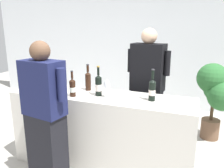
{
  "coord_description": "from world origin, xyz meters",
  "views": [
    {
      "loc": [
        1.05,
        -2.37,
        1.75
      ],
      "look_at": [
        0.15,
        0.0,
        1.1
      ],
      "focal_mm": 36.32,
      "sensor_mm": 36.0,
      "label": 1
    }
  ],
  "objects_px": {
    "ice_bucket": "(48,77)",
    "wine_bottle_0": "(54,84)",
    "wine_glass": "(107,86)",
    "person_guest": "(46,122)",
    "wine_bottle_3": "(88,80)",
    "wine_bottle_4": "(152,89)",
    "potted_shrub": "(216,90)",
    "wine_bottle_2": "(38,83)",
    "wine_bottle_1": "(98,85)",
    "person_server": "(147,93)",
    "wine_bottle_5": "(72,87)"
  },
  "relations": [
    {
      "from": "wine_glass",
      "to": "wine_bottle_4",
      "type": "bearing_deg",
      "value": 7.57
    },
    {
      "from": "wine_bottle_0",
      "to": "wine_bottle_4",
      "type": "xyz_separation_m",
      "value": [
        1.15,
        0.16,
        0.01
      ]
    },
    {
      "from": "person_server",
      "to": "person_guest",
      "type": "relative_size",
      "value": 1.07
    },
    {
      "from": "wine_bottle_4",
      "to": "person_server",
      "type": "height_order",
      "value": "person_server"
    },
    {
      "from": "wine_glass",
      "to": "person_guest",
      "type": "relative_size",
      "value": 0.13
    },
    {
      "from": "wine_bottle_3",
      "to": "wine_bottle_4",
      "type": "xyz_separation_m",
      "value": [
        0.85,
        -0.13,
        -0.0
      ]
    },
    {
      "from": "wine_bottle_3",
      "to": "potted_shrub",
      "type": "relative_size",
      "value": 0.28
    },
    {
      "from": "wine_bottle_2",
      "to": "person_guest",
      "type": "xyz_separation_m",
      "value": [
        0.42,
        -0.45,
        -0.27
      ]
    },
    {
      "from": "wine_bottle_1",
      "to": "wine_glass",
      "type": "relative_size",
      "value": 1.7
    },
    {
      "from": "wine_bottle_3",
      "to": "wine_glass",
      "type": "xyz_separation_m",
      "value": [
        0.34,
        -0.2,
        0.01
      ]
    },
    {
      "from": "wine_bottle_4",
      "to": "person_guest",
      "type": "distance_m",
      "value": 1.18
    },
    {
      "from": "ice_bucket",
      "to": "wine_bottle_0",
      "type": "bearing_deg",
      "value": -44.01
    },
    {
      "from": "potted_shrub",
      "to": "wine_bottle_5",
      "type": "bearing_deg",
      "value": -138.68
    },
    {
      "from": "wine_bottle_4",
      "to": "ice_bucket",
      "type": "xyz_separation_m",
      "value": [
        -1.44,
        0.12,
        -0.0
      ]
    },
    {
      "from": "wine_bottle_2",
      "to": "wine_bottle_1",
      "type": "bearing_deg",
      "value": 9.4
    },
    {
      "from": "wine_bottle_3",
      "to": "wine_bottle_4",
      "type": "relative_size",
      "value": 0.95
    },
    {
      "from": "wine_bottle_0",
      "to": "wine_bottle_4",
      "type": "height_order",
      "value": "wine_bottle_4"
    },
    {
      "from": "wine_glass",
      "to": "potted_shrub",
      "type": "relative_size",
      "value": 0.17
    },
    {
      "from": "wine_bottle_3",
      "to": "ice_bucket",
      "type": "distance_m",
      "value": 0.6
    },
    {
      "from": "wine_bottle_2",
      "to": "wine_bottle_4",
      "type": "xyz_separation_m",
      "value": [
        1.39,
        0.16,
        0.02
      ]
    },
    {
      "from": "wine_bottle_4",
      "to": "wine_bottle_3",
      "type": "bearing_deg",
      "value": 171.15
    },
    {
      "from": "wine_bottle_4",
      "to": "person_guest",
      "type": "xyz_separation_m",
      "value": [
        -0.97,
        -0.61,
        -0.29
      ]
    },
    {
      "from": "wine_bottle_0",
      "to": "person_server",
      "type": "bearing_deg",
      "value": 38.26
    },
    {
      "from": "wine_glass",
      "to": "person_server",
      "type": "distance_m",
      "value": 0.79
    },
    {
      "from": "wine_bottle_1",
      "to": "wine_bottle_4",
      "type": "relative_size",
      "value": 1.0
    },
    {
      "from": "wine_bottle_2",
      "to": "person_guest",
      "type": "relative_size",
      "value": 0.19
    },
    {
      "from": "wine_bottle_3",
      "to": "person_guest",
      "type": "height_order",
      "value": "person_guest"
    },
    {
      "from": "ice_bucket",
      "to": "wine_bottle_3",
      "type": "bearing_deg",
      "value": 1.29
    },
    {
      "from": "wine_bottle_5",
      "to": "person_guest",
      "type": "distance_m",
      "value": 0.52
    },
    {
      "from": "wine_bottle_3",
      "to": "person_server",
      "type": "height_order",
      "value": "person_server"
    },
    {
      "from": "wine_bottle_3",
      "to": "potted_shrub",
      "type": "height_order",
      "value": "wine_bottle_3"
    },
    {
      "from": "wine_bottle_3",
      "to": "wine_bottle_4",
      "type": "distance_m",
      "value": 0.86
    },
    {
      "from": "wine_bottle_1",
      "to": "potted_shrub",
      "type": "bearing_deg",
      "value": 43.7
    },
    {
      "from": "wine_bottle_3",
      "to": "wine_glass",
      "type": "height_order",
      "value": "wine_bottle_3"
    },
    {
      "from": "wine_bottle_5",
      "to": "person_server",
      "type": "distance_m",
      "value": 1.08
    },
    {
      "from": "potted_shrub",
      "to": "wine_glass",
      "type": "bearing_deg",
      "value": -132.94
    },
    {
      "from": "wine_glass",
      "to": "person_guest",
      "type": "distance_m",
      "value": 0.78
    },
    {
      "from": "person_server",
      "to": "potted_shrub",
      "type": "bearing_deg",
      "value": 35.91
    },
    {
      "from": "wine_bottle_0",
      "to": "wine_bottle_3",
      "type": "height_order",
      "value": "same"
    },
    {
      "from": "person_guest",
      "to": "wine_glass",
      "type": "bearing_deg",
      "value": 49.66
    },
    {
      "from": "wine_bottle_0",
      "to": "wine_bottle_5",
      "type": "bearing_deg",
      "value": -1.71
    },
    {
      "from": "wine_bottle_2",
      "to": "person_server",
      "type": "height_order",
      "value": "person_server"
    },
    {
      "from": "potted_shrub",
      "to": "wine_bottle_2",
      "type": "bearing_deg",
      "value": -146.09
    },
    {
      "from": "person_server",
      "to": "person_guest",
      "type": "distance_m",
      "value": 1.45
    },
    {
      "from": "wine_bottle_3",
      "to": "wine_bottle_0",
      "type": "bearing_deg",
      "value": -136.07
    },
    {
      "from": "wine_glass",
      "to": "potted_shrub",
      "type": "bearing_deg",
      "value": 47.06
    },
    {
      "from": "wine_bottle_0",
      "to": "wine_glass",
      "type": "xyz_separation_m",
      "value": [
        0.65,
        0.09,
        0.02
      ]
    },
    {
      "from": "wine_bottle_2",
      "to": "person_server",
      "type": "distance_m",
      "value": 1.45
    },
    {
      "from": "wine_bottle_1",
      "to": "wine_bottle_5",
      "type": "relative_size",
      "value": 1.16
    },
    {
      "from": "wine_bottle_4",
      "to": "ice_bucket",
      "type": "height_order",
      "value": "wine_bottle_4"
    }
  ]
}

